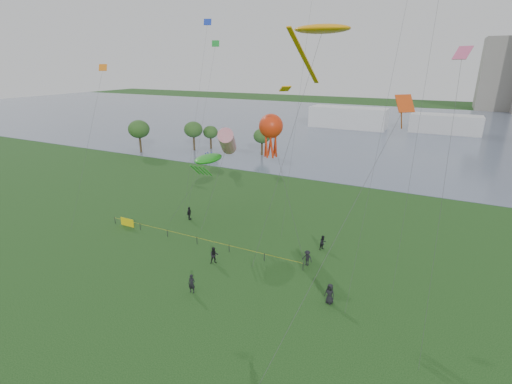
% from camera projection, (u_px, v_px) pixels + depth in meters
% --- Properties ---
extents(ground_plane, '(400.00, 400.00, 0.00)m').
position_uv_depth(ground_plane, '(192.00, 343.00, 25.72)').
color(ground_plane, '#143811').
extents(lake, '(400.00, 120.00, 0.08)m').
position_uv_depth(lake, '(391.00, 128.00, 110.10)').
color(lake, slate).
rests_on(lake, ground_plane).
extents(building_low, '(16.00, 18.00, 28.00)m').
position_uv_depth(building_low, '(502.00, 74.00, 149.32)').
color(building_low, slate).
rests_on(building_low, ground_plane).
extents(pavilion_left, '(22.00, 8.00, 6.00)m').
position_uv_depth(pavilion_left, '(348.00, 118.00, 109.97)').
color(pavilion_left, silver).
rests_on(pavilion_left, ground_plane).
extents(pavilion_right, '(18.00, 7.00, 5.00)m').
position_uv_depth(pavilion_right, '(445.00, 124.00, 101.67)').
color(pavilion_right, silver).
rests_on(pavilion_right, ground_plane).
extents(trees, '(28.41, 13.93, 6.97)m').
position_uv_depth(trees, '(189.00, 131.00, 79.43)').
color(trees, '#382C19').
rests_on(trees, ground_plane).
extents(fence, '(24.07, 0.07, 1.05)m').
position_uv_depth(fence, '(153.00, 228.00, 42.19)').
color(fence, black).
rests_on(fence, ground_plane).
extents(spectator_a, '(1.04, 1.03, 1.70)m').
position_uv_depth(spectator_a, '(214.00, 255.00, 35.69)').
color(spectator_a, black).
rests_on(spectator_a, ground_plane).
extents(spectator_b, '(1.10, 0.75, 1.57)m').
position_uv_depth(spectator_b, '(307.00, 258.00, 35.35)').
color(spectator_b, black).
rests_on(spectator_b, ground_plane).
extents(spectator_c, '(0.53, 1.01, 1.65)m').
position_uv_depth(spectator_c, '(189.00, 213.00, 45.70)').
color(spectator_c, black).
rests_on(spectator_c, ground_plane).
extents(spectator_d, '(0.96, 0.75, 1.73)m').
position_uv_depth(spectator_d, '(330.00, 294.00, 29.74)').
color(spectator_d, black).
rests_on(spectator_d, ground_plane).
extents(spectator_f, '(0.67, 0.50, 1.68)m').
position_uv_depth(spectator_f, '(192.00, 284.00, 31.13)').
color(spectator_f, black).
rests_on(spectator_f, ground_plane).
extents(spectator_g, '(0.90, 0.96, 1.57)m').
position_uv_depth(spectator_g, '(323.00, 243.00, 38.34)').
color(spectator_g, black).
rests_on(spectator_g, ground_plane).
extents(kite_stingray, '(6.23, 10.03, 21.54)m').
position_uv_depth(kite_stingray, '(322.00, 30.00, 31.74)').
color(kite_stingray, '#3F3F42').
extents(kite_windsock, '(4.29, 7.75, 11.47)m').
position_uv_depth(kite_windsock, '(227.00, 142.00, 44.08)').
color(kite_windsock, '#3F3F42').
extents(kite_creature, '(5.93, 4.70, 8.43)m').
position_uv_depth(kite_creature, '(208.00, 159.00, 42.49)').
color(kite_creature, '#3F3F42').
extents(kite_octopus, '(5.32, 2.22, 14.05)m').
position_uv_depth(kite_octopus, '(271.00, 127.00, 33.85)').
color(kite_octopus, '#3F3F42').
extents(kite_delta, '(5.76, 14.22, 16.41)m').
position_uv_depth(kite_delta, '(397.00, 121.00, 24.43)').
color(kite_delta, '#3F3F42').
extents(small_kites, '(37.79, 16.28, 12.25)m').
position_uv_depth(small_kites, '(278.00, 7.00, 34.66)').
color(small_kites, '#1933B2').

